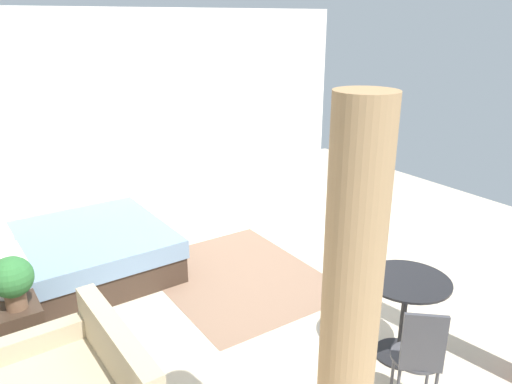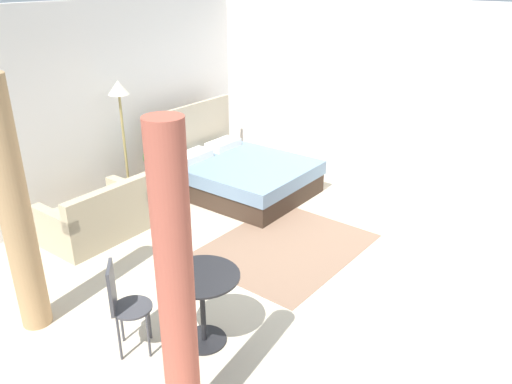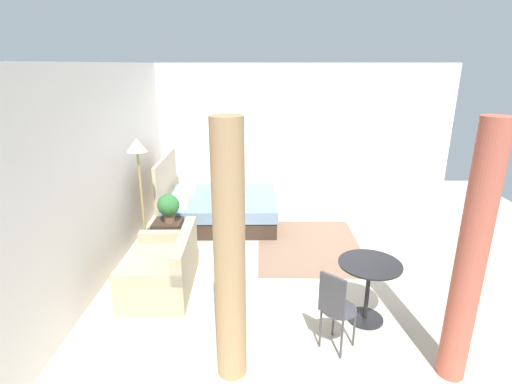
{
  "view_description": "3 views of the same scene",
  "coord_description": "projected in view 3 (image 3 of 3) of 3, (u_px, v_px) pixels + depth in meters",
  "views": [
    {
      "loc": [
        -3.87,
        2.66,
        2.75
      ],
      "look_at": [
        0.04,
        0.04,
        1.09
      ],
      "focal_mm": 34.77,
      "sensor_mm": 36.0,
      "label": 1
    },
    {
      "loc": [
        -4.31,
        -3.14,
        3.25
      ],
      "look_at": [
        -0.2,
        0.13,
        0.94
      ],
      "focal_mm": 35.74,
      "sensor_mm": 36.0,
      "label": 2
    },
    {
      "loc": [
        -5.5,
        0.88,
        2.86
      ],
      "look_at": [
        -0.13,
        0.95,
        1.09
      ],
      "focal_mm": 27.38,
      "sensor_mm": 36.0,
      "label": 3
    }
  ],
  "objects": [
    {
      "name": "ground_plane",
      "position": [
        317.0,
        256.0,
        6.11
      ],
      "size": [
        8.35,
        9.14,
        0.02
      ],
      "primitive_type": "cube",
      "color": "beige"
    },
    {
      "name": "wall_right",
      "position": [
        303.0,
        135.0,
        8.2
      ],
      "size": [
        0.12,
        6.14,
        2.88
      ],
      "primitive_type": "cube",
      "color": "silver",
      "rests_on": "ground"
    },
    {
      "name": "nightstand",
      "position": [
        169.0,
        233.0,
        6.37
      ],
      "size": [
        0.54,
        0.44,
        0.46
      ],
      "color": "#38281E",
      "rests_on": "ground"
    },
    {
      "name": "floor_lamp",
      "position": [
        138.0,
        162.0,
        5.62
      ],
      "size": [
        0.29,
        0.29,
        1.86
      ],
      "color": "#99844C",
      "rests_on": "ground"
    },
    {
      "name": "balcony_table",
      "position": [
        368.0,
        280.0,
        4.43
      ],
      "size": [
        0.71,
        0.71,
        0.73
      ],
      "color": "black",
      "rests_on": "ground"
    },
    {
      "name": "curtain_left",
      "position": [
        471.0,
        259.0,
        3.41
      ],
      "size": [
        0.25,
        0.25,
        2.47
      ],
      "color": "#C15B47",
      "rests_on": "ground"
    },
    {
      "name": "wall_back",
      "position": [
        112.0,
        166.0,
        5.7
      ],
      "size": [
        8.35,
        0.12,
        2.88
      ],
      "primitive_type": "cube",
      "color": "silver",
      "rests_on": "ground"
    },
    {
      "name": "bed",
      "position": [
        217.0,
        208.0,
        7.3
      ],
      "size": [
        1.72,
        2.08,
        1.27
      ],
      "color": "#38281E",
      "rests_on": "ground"
    },
    {
      "name": "couch",
      "position": [
        163.0,
        270.0,
        5.15
      ],
      "size": [
        1.33,
        0.86,
        0.77
      ],
      "color": "tan",
      "rests_on": "ground"
    },
    {
      "name": "vase",
      "position": [
        168.0,
        211.0,
        6.38
      ],
      "size": [
        0.09,
        0.09,
        0.21
      ],
      "color": "silver",
      "rests_on": "nightstand"
    },
    {
      "name": "cafe_chair_near_window",
      "position": [
        335.0,
        305.0,
        3.93
      ],
      "size": [
        0.51,
        0.51,
        0.91
      ],
      "color": "#3F3F44",
      "rests_on": "ground"
    },
    {
      "name": "area_rug",
      "position": [
        309.0,
        246.0,
        6.43
      ],
      "size": [
        2.07,
        1.66,
        0.01
      ],
      "primitive_type": "cube",
      "color": "#7F604C",
      "rests_on": "ground"
    },
    {
      "name": "potted_plant",
      "position": [
        169.0,
        206.0,
        6.11
      ],
      "size": [
        0.34,
        0.34,
        0.46
      ],
      "color": "brown",
      "rests_on": "nightstand"
    },
    {
      "name": "curtain_right",
      "position": [
        230.0,
        257.0,
        3.43
      ],
      "size": [
        0.28,
        0.28,
        2.47
      ],
      "color": "tan",
      "rests_on": "ground"
    }
  ]
}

